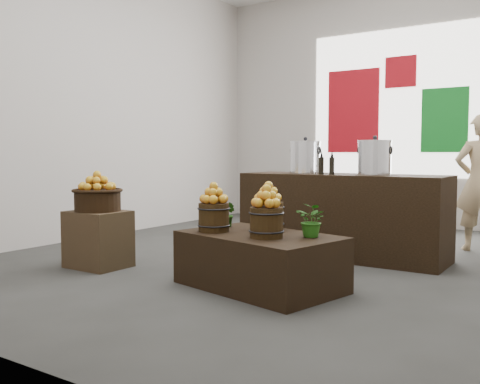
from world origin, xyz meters
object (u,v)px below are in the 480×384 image
Objects in this scene: wicker_basket at (98,201)px; stock_pot_center at (375,158)px; crate at (98,239)px; counter at (342,216)px; stock_pot_left at (305,158)px; display_table at (260,261)px.

stock_pot_center is (2.27, 1.92, 0.43)m from wicker_basket.
wicker_basket is at bearing 0.00° from crate.
crate is 1.25× the size of wicker_basket.
crate is 0.25× the size of counter.
stock_pot_left reaches higher than crate.
stock_pot_center is (0.37, -0.00, 0.65)m from counter.
display_table is 3.86× the size of stock_pot_left.
counter is at bearing 179.80° from stock_pot_center.
stock_pot_left is at bearing 180.00° from counter.
stock_pot_center is (0.84, -0.00, 0.00)m from stock_pot_left.
display_table is (1.85, 0.19, -0.05)m from crate.
display_table is 3.86× the size of stock_pot_center.
display_table is 1.99m from stock_pot_center.
crate is 0.40m from wicker_basket.
counter is (1.90, 1.92, 0.18)m from crate.
crate is 1.64× the size of stock_pot_center.
wicker_basket is 0.34× the size of display_table.
display_table is at bearing -91.27° from counter.
stock_pot_left reaches higher than wicker_basket.
stock_pot_center is at bearing -0.20° from stock_pot_left.
stock_pot_center reaches higher than display_table.
counter reaches higher than wicker_basket.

